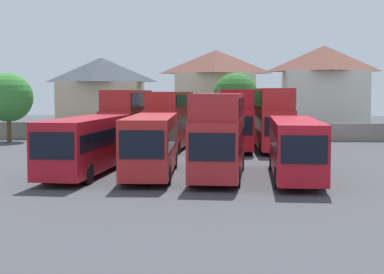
# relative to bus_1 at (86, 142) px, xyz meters

# --- Properties ---
(ground) EXTENTS (140.00, 140.00, 0.00)m
(ground) POSITION_rel_bus_1_xyz_m (6.05, 17.72, -1.93)
(ground) COLOR #424247
(depot_boundary_wall) EXTENTS (56.00, 0.50, 1.80)m
(depot_boundary_wall) POSITION_rel_bus_1_xyz_m (6.05, 25.08, -1.03)
(depot_boundary_wall) COLOR gray
(depot_boundary_wall) RESTS_ON ground
(bus_1) EXTENTS (3.24, 11.15, 3.37)m
(bus_1) POSITION_rel_bus_1_xyz_m (0.00, 0.00, 0.00)
(bus_1) COLOR #B51521
(bus_1) RESTS_ON ground
(bus_2) EXTENTS (3.03, 10.97, 3.49)m
(bus_2) POSITION_rel_bus_1_xyz_m (3.88, 0.03, 0.07)
(bus_2) COLOR red
(bus_2) RESTS_ON ground
(bus_3) EXTENTS (3.03, 10.65, 4.79)m
(bus_3) POSITION_rel_bus_1_xyz_m (7.84, -0.36, 0.77)
(bus_3) COLOR #B42225
(bus_3) RESTS_ON ground
(bus_4) EXTENTS (2.79, 11.61, 3.33)m
(bus_4) POSITION_rel_bus_1_xyz_m (12.10, -0.54, -0.02)
(bus_4) COLOR red
(bus_4) RESTS_ON ground
(bus_5) EXTENTS (2.73, 10.98, 5.03)m
(bus_5) POSITION_rel_bus_1_xyz_m (-0.23, 15.03, 0.90)
(bus_5) COLOR #AF2122
(bus_5) RESTS_ON ground
(bus_6) EXTENTS (3.07, 11.81, 4.90)m
(bus_6) POSITION_rel_bus_1_xyz_m (3.39, 15.49, 0.83)
(bus_6) COLOR red
(bus_6) RESTS_ON ground
(bus_7) EXTENTS (3.22, 10.29, 5.07)m
(bus_7) POSITION_rel_bus_1_xyz_m (8.63, 15.51, 0.92)
(bus_7) COLOR #AF141E
(bus_7) RESTS_ON ground
(bus_8) EXTENTS (2.90, 10.78, 5.17)m
(bus_8) POSITION_rel_bus_1_xyz_m (11.91, 15.44, 0.98)
(bus_8) COLOR red
(bus_8) RESTS_ON ground
(house_terrace_left) EXTENTS (9.50, 7.54, 8.88)m
(house_terrace_left) POSITION_rel_bus_1_xyz_m (-6.83, 34.28, 2.61)
(house_terrace_left) COLOR #C6B293
(house_terrace_left) RESTS_ON ground
(house_terrace_centre) EXTENTS (9.44, 7.16, 9.73)m
(house_terrace_centre) POSITION_rel_bus_1_xyz_m (6.60, 34.62, 3.03)
(house_terrace_centre) COLOR beige
(house_terrace_centre) RESTS_ON ground
(house_terrace_right) EXTENTS (9.24, 7.97, 10.09)m
(house_terrace_right) POSITION_rel_bus_1_xyz_m (18.81, 33.45, 3.22)
(house_terrace_right) COLOR silver
(house_terrace_right) RESTS_ON ground
(tree_left_of_lot) EXTENTS (4.59, 4.59, 6.87)m
(tree_left_of_lot) POSITION_rel_bus_1_xyz_m (8.88, 27.58, 2.61)
(tree_left_of_lot) COLOR brown
(tree_left_of_lot) RESTS_ON ground
(tree_behind_wall) EXTENTS (4.78, 4.78, 6.75)m
(tree_behind_wall) POSITION_rel_bus_1_xyz_m (-13.26, 22.08, 2.42)
(tree_behind_wall) COLOR brown
(tree_behind_wall) RESTS_ON ground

